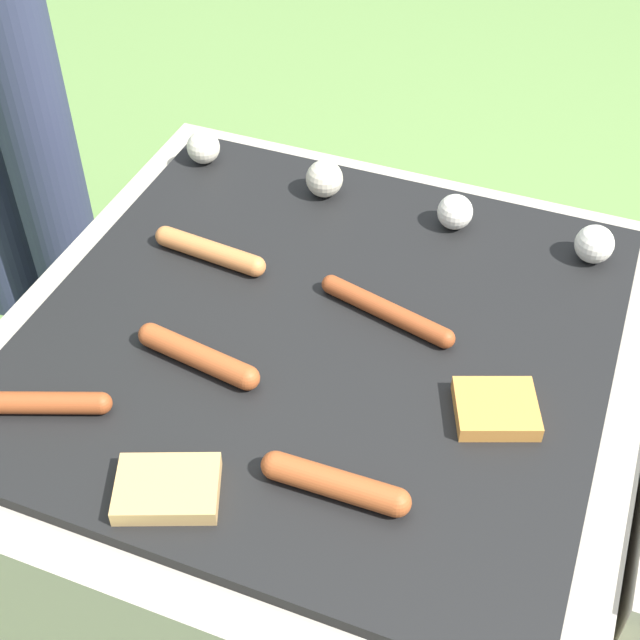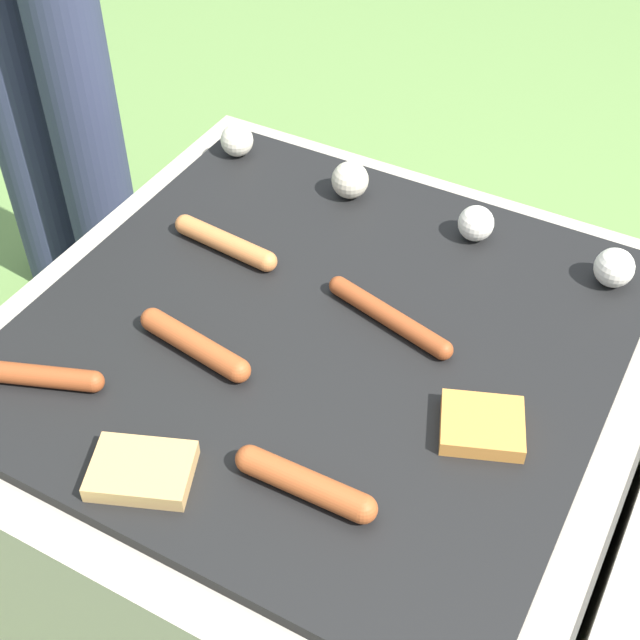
{
  "view_description": "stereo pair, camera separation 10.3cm",
  "coord_description": "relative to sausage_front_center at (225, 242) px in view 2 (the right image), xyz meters",
  "views": [
    {
      "loc": [
        0.29,
        -0.74,
        1.21
      ],
      "look_at": [
        0.0,
        0.0,
        0.44
      ],
      "focal_mm": 50.0,
      "sensor_mm": 36.0,
      "label": 1
    },
    {
      "loc": [
        0.38,
        -0.7,
        1.21
      ],
      "look_at": [
        0.0,
        0.0,
        0.44
      ],
      "focal_mm": 50.0,
      "sensor_mm": 36.0,
      "label": 2
    }
  ],
  "objects": [
    {
      "name": "sausage_back_right",
      "position": [
        0.29,
        -0.3,
        0.0
      ],
      "size": [
        0.17,
        0.03,
        0.03
      ],
      "color": "#A34C23",
      "rests_on": "grill"
    },
    {
      "name": "grill",
      "position": [
        0.19,
        -0.08,
        -0.23
      ],
      "size": [
        0.81,
        0.81,
        0.42
      ],
      "color": "#A89E8C",
      "rests_on": "ground_plane"
    },
    {
      "name": "sausage_mid_left",
      "position": [
        0.26,
        -0.02,
        -0.0
      ],
      "size": [
        0.19,
        0.07,
        0.03
      ],
      "color": "#93421E",
      "rests_on": "grill"
    },
    {
      "name": "sausage_front_left",
      "position": [
        -0.05,
        -0.31,
        -0.0
      ],
      "size": [
        0.14,
        0.07,
        0.03
      ],
      "color": "#93421E",
      "rests_on": "grill"
    },
    {
      "name": "mushroom_row",
      "position": [
        0.19,
        0.2,
        0.01
      ],
      "size": [
        0.65,
        0.07,
        0.06
      ],
      "color": "beige",
      "rests_on": "grill"
    },
    {
      "name": "sausage_back_center",
      "position": [
        0.08,
        -0.18,
        0.0
      ],
      "size": [
        0.17,
        0.05,
        0.03
      ],
      "color": "#A34C23",
      "rests_on": "grill"
    },
    {
      "name": "bread_slice_left",
      "position": [
        0.43,
        -0.13,
        -0.0
      ],
      "size": [
        0.12,
        0.11,
        0.02
      ],
      "color": "#D18438",
      "rests_on": "grill"
    },
    {
      "name": "ground_plane",
      "position": [
        0.19,
        -0.08,
        -0.44
      ],
      "size": [
        14.0,
        14.0,
        0.0
      ],
      "primitive_type": "plane",
      "color": "#608442"
    },
    {
      "name": "bread_slice_center",
      "position": [
        0.13,
        -0.36,
        -0.0
      ],
      "size": [
        0.13,
        0.11,
        0.02
      ],
      "color": "tan",
      "rests_on": "grill"
    },
    {
      "name": "sausage_front_center",
      "position": [
        0.0,
        0.0,
        0.0
      ],
      "size": [
        0.17,
        0.04,
        0.03
      ],
      "color": "#C6753D",
      "rests_on": "grill"
    }
  ]
}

